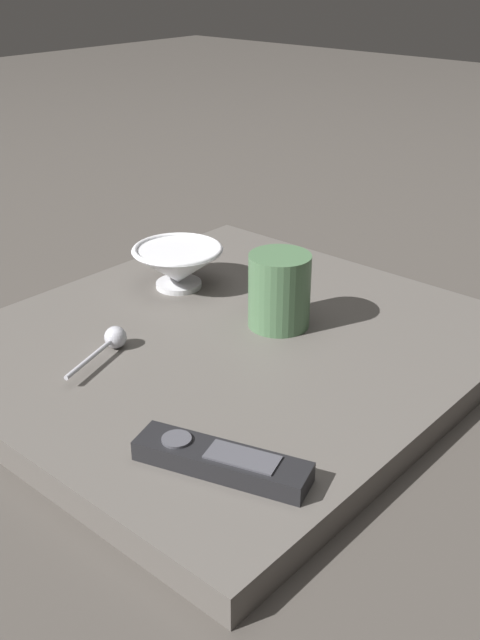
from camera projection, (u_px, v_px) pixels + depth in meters
The scene contains 6 objects.
ground_plane at pixel (228, 360), 1.02m from camera, with size 6.00×6.00×0.00m, color #47423D.
table at pixel (228, 348), 1.01m from camera, with size 0.67×0.61×0.04m.
cereal_bowl at pixel (178, 265), 1.13m from camera, with size 0.14×0.14×0.06m.
coffee_mug at pixel (279, 291), 1.01m from camera, with size 0.08×0.08×0.10m.
teaspoon at pixel (112, 340), 0.96m from camera, with size 0.12×0.05×0.03m.
tv_remote_near at pixel (221, 461), 0.74m from camera, with size 0.10×0.19×0.02m.
Camera 1 is at (0.66, 0.60, 0.50)m, focal length 42.05 mm.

